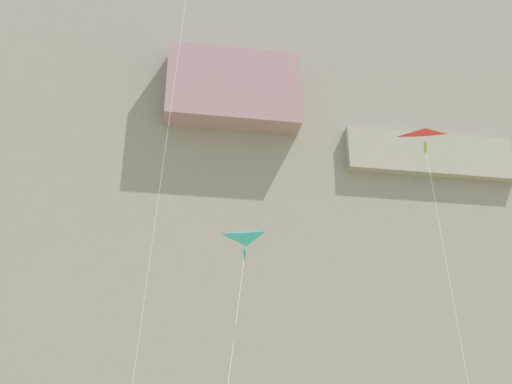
# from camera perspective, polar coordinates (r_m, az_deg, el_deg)

# --- Properties ---
(cliff_face) EXTENTS (180.00, 34.90, 80.86)m
(cliff_face) POSITION_cam_1_polar(r_m,az_deg,el_deg) (78.63, -3.66, 4.72)
(cliff_face) COLOR gray
(cliff_face) RESTS_ON ground
(kite_delta_low_center) EXTENTS (2.36, 4.55, 15.41)m
(kite_delta_low_center) POSITION_cam_1_polar(r_m,az_deg,el_deg) (28.00, 15.49, 4.26)
(kite_delta_low_center) COLOR red
(kite_delta_low_center) RESTS_ON ground
(kite_delta_high_left) EXTENTS (2.71, 6.96, 10.53)m
(kite_delta_high_left) POSITION_cam_1_polar(r_m,az_deg,el_deg) (26.15, -0.98, -6.36)
(kite_delta_high_left) COLOR #38B2D1
(kite_delta_high_left) RESTS_ON ground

